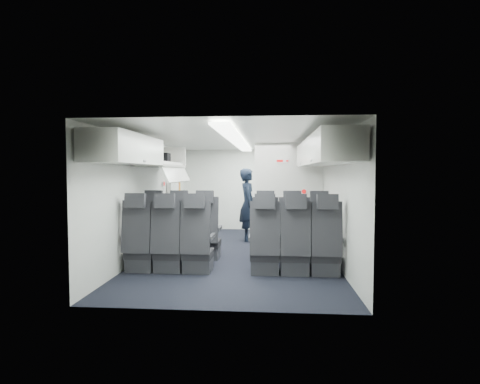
# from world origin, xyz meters

# --- Properties ---
(cabin_shell) EXTENTS (3.41, 6.01, 2.16)m
(cabin_shell) POSITION_xyz_m (0.00, 0.00, 1.12)
(cabin_shell) COLOR black
(cabin_shell) RESTS_ON ground
(seat_row_front) EXTENTS (3.33, 0.56, 1.24)m
(seat_row_front) POSITION_xyz_m (-0.00, -0.53, 0.40)
(seat_row_front) COLOR black
(seat_row_front) RESTS_ON cabin_shell
(seat_row_mid) EXTENTS (3.33, 0.56, 1.24)m
(seat_row_mid) POSITION_xyz_m (-0.00, -1.43, 0.40)
(seat_row_mid) COLOR black
(seat_row_mid) RESTS_ON cabin_shell
(overhead_bin_left_rear) EXTENTS (0.53, 1.80, 0.40)m
(overhead_bin_left_rear) POSITION_xyz_m (-1.40, -2.00, 1.86)
(overhead_bin_left_rear) COLOR silver
(overhead_bin_left_rear) RESTS_ON cabin_shell
(overhead_bin_left_front_open) EXTENTS (0.64, 1.70, 0.72)m
(overhead_bin_left_front_open) POSITION_xyz_m (-1.44, -0.25, 1.74)
(overhead_bin_left_front_open) COLOR #9E9E93
(overhead_bin_left_front_open) RESTS_ON cabin_shell
(overhead_bin_right_rear) EXTENTS (0.53, 1.80, 0.40)m
(overhead_bin_right_rear) POSITION_xyz_m (1.40, -2.00, 1.86)
(overhead_bin_right_rear) COLOR silver
(overhead_bin_right_rear) RESTS_ON cabin_shell
(overhead_bin_right_front) EXTENTS (0.53, 1.70, 0.40)m
(overhead_bin_right_front) POSITION_xyz_m (1.40, -0.25, 1.86)
(overhead_bin_right_front) COLOR silver
(overhead_bin_right_front) RESTS_ON cabin_shell
(bulkhead_partition) EXTENTS (1.40, 0.15, 2.13)m
(bulkhead_partition) POSITION_xyz_m (0.98, 0.80, 1.08)
(bulkhead_partition) COLOR silver
(bulkhead_partition) RESTS_ON cabin_shell
(galley_unit) EXTENTS (0.85, 0.52, 1.90)m
(galley_unit) POSITION_xyz_m (0.95, 2.72, 0.95)
(galley_unit) COLOR #939399
(galley_unit) RESTS_ON cabin_shell
(boarding_door) EXTENTS (0.12, 1.27, 1.86)m
(boarding_door) POSITION_xyz_m (-1.64, 1.55, 0.95)
(boarding_door) COLOR silver
(boarding_door) RESTS_ON cabin_shell
(flight_attendant) EXTENTS (0.47, 0.64, 1.63)m
(flight_attendant) POSITION_xyz_m (0.11, 1.36, 0.82)
(flight_attendant) COLOR black
(flight_attendant) RESTS_ON ground
(carry_on_bag) EXTENTS (0.36, 0.26, 0.22)m
(carry_on_bag) POSITION_xyz_m (-1.41, -0.37, 1.79)
(carry_on_bag) COLOR black
(carry_on_bag) RESTS_ON overhead_bin_left_front_open
(papers) EXTENTS (0.21, 0.08, 0.15)m
(papers) POSITION_xyz_m (0.30, 1.31, 1.07)
(papers) COLOR white
(papers) RESTS_ON flight_attendant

